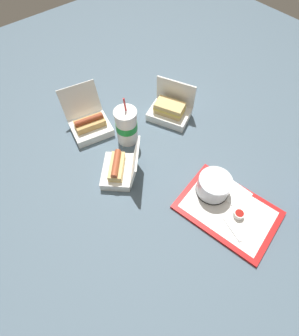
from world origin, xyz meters
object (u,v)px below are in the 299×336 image
food_tray (228,210)px  cake_container (214,186)px  soda_cup_center (127,126)px  clamshell_sandwich_right (170,110)px  clamshell_hotdog_corner (90,124)px  ketchup_cup (239,214)px  clamshell_hotdog_back (119,169)px  plastic_fork (232,228)px

food_tray → cake_container: size_ratio=3.10×
soda_cup_center → clamshell_sandwich_right: bearing=-93.9°
clamshell_hotdog_corner → soda_cup_center: 0.20m
ketchup_cup → cake_container: bearing=-2.1°
food_tray → clamshell_sandwich_right: bearing=-17.9°
clamshell_sandwich_right → clamshell_hotdog_corner: 0.39m
clamshell_hotdog_back → clamshell_sandwich_right: bearing=-73.5°
cake_container → clamshell_hotdog_back: 0.39m
food_tray → soda_cup_center: 0.56m
plastic_fork → clamshell_hotdog_back: clamshell_hotdog_back is taller
plastic_fork → soda_cup_center: size_ratio=0.46×
ketchup_cup → soda_cup_center: bearing=8.5°
food_tray → clamshell_sandwich_right: size_ratio=1.76×
ketchup_cup → soda_cup_center: soda_cup_center is taller
clamshell_hotdog_back → clamshell_sandwich_right: size_ratio=0.98×
food_tray → cake_container: cake_container is taller
plastic_fork → cake_container: bearing=-8.2°
ketchup_cup → clamshell_sandwich_right: clamshell_sandwich_right is taller
soda_cup_center → plastic_fork: bearing=-177.3°
ketchup_cup → clamshell_hotdog_corner: clamshell_hotdog_corner is taller
cake_container → soda_cup_center: (0.45, 0.09, 0.04)m
clamshell_hotdog_back → soda_cup_center: 0.20m
cake_container → clamshell_sandwich_right: (0.43, -0.16, -0.01)m
plastic_fork → clamshell_hotdog_corner: bearing=23.4°
cake_container → ketchup_cup: 0.14m
soda_cup_center → cake_container: bearing=-168.3°
cake_container → clamshell_sandwich_right: 0.46m
cake_container → ketchup_cup: cake_container is taller
clamshell_hotdog_back → clamshell_sandwich_right: 0.41m
clamshell_sandwich_right → clamshell_hotdog_corner: clamshell_hotdog_corner is taller
clamshell_sandwich_right → clamshell_hotdog_back: bearing=106.5°
clamshell_hotdog_back → soda_cup_center: size_ratio=0.98×
ketchup_cup → clamshell_sandwich_right: bearing=-15.9°
ketchup_cup → clamshell_hotdog_back: 0.51m
soda_cup_center → food_tray: bearing=-171.7°
ketchup_cup → clamshell_hotdog_corner: bearing=14.1°
plastic_fork → clamshell_hotdog_back: 0.50m
food_tray → clamshell_hotdog_back: 0.47m
clamshell_hotdog_corner → clamshell_sandwich_right: bearing=-117.2°
cake_container → soda_cup_center: size_ratio=0.56×
food_tray → soda_cup_center: size_ratio=1.75×
cake_container → clamshell_hotdog_corner: (0.61, 0.19, -0.01)m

